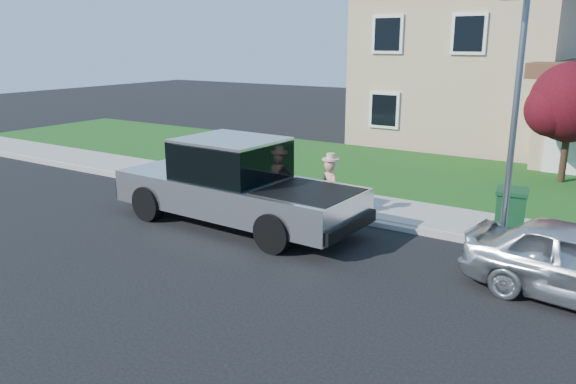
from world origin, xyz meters
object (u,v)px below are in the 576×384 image
object	(u,v)px
ornamental_tree	(572,106)
trash_bin	(510,213)
street_lamp	(513,113)
woman	(330,190)
pickup_truck	(235,185)

from	to	relation	value
ornamental_tree	trash_bin	xyz separation A→B (m)	(-0.27, -6.31, -1.75)
trash_bin	street_lamp	world-z (taller)	street_lamp
woman	trash_bin	xyz separation A→B (m)	(4.04, 0.86, -0.13)
street_lamp	ornamental_tree	bearing A→B (deg)	112.16
pickup_truck	street_lamp	distance (m)	6.37
pickup_truck	street_lamp	bearing A→B (deg)	13.36
woman	ornamental_tree	xyz separation A→B (m)	(4.31, 7.17, 1.63)
woman	ornamental_tree	distance (m)	8.53
pickup_truck	woman	world-z (taller)	pickup_truck
woman	street_lamp	xyz separation A→B (m)	(4.10, -0.23, 2.17)
pickup_truck	trash_bin	distance (m)	6.30
woman	ornamental_tree	size ratio (longest dim) A/B	0.47
pickup_truck	woman	distance (m)	2.31
pickup_truck	street_lamp	xyz separation A→B (m)	(5.93, 1.16, 2.01)
ornamental_tree	trash_bin	world-z (taller)	ornamental_tree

